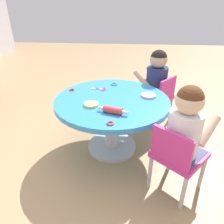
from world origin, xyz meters
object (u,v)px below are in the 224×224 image
Objects in this scene: child_chair_right at (158,97)px; craft_scissors at (101,89)px; seated_child_left at (186,124)px; rolling_pin at (113,110)px; craft_table at (112,111)px; seated_child_right at (157,76)px; child_chair_left at (177,156)px.

craft_scissors is at bearing 117.49° from child_chair_right.
seated_child_left is 2.25× the size of rolling_pin.
craft_table is at bearing 49.45° from seated_child_left.
seated_child_left and seated_child_right have the same top height.
child_chair_left is at bearing -115.14° from rolling_pin.
child_chair_right is (0.91, 0.06, -0.23)m from seated_child_left.
rolling_pin is at bearing -173.55° from craft_table.
craft_table is 1.76× the size of child_chair_right.
craft_table is 1.85× the size of seated_child_left.
rolling_pin is (0.18, 0.47, -0.01)m from seated_child_left.
child_chair_right is 0.65m from craft_scissors.
rolling_pin is at bearing 69.27° from seated_child_left.
child_chair_left is (-0.45, -0.47, -0.08)m from craft_table.
craft_table is 7.00× the size of craft_scissors.
craft_table is 4.16× the size of rolling_pin.
child_chair_right is at bearing -62.51° from craft_scissors.
seated_child_left is 0.94m from seated_child_right.
seated_child_right reaches higher than craft_table.
child_chair_left is 1.05× the size of seated_child_right.
craft_table is 0.25m from craft_scissors.
seated_child_left is 0.94m from child_chair_right.
child_chair_right reaches higher than craft_scissors.
seated_child_left is 0.50m from rolling_pin.
seated_child_right reaches higher than child_chair_right.
child_chair_right is 2.37× the size of rolling_pin.
seated_child_left is 0.95× the size of child_chair_right.
seated_child_right is at bearing 5.42° from seated_child_left.
child_chair_right is 3.98× the size of craft_scissors.
seated_child_right is at bearing 3.70° from child_chair_left.
seated_child_left reaches higher than craft_table.
seated_child_right is 3.79× the size of craft_scissors.
rolling_pin is (0.21, 0.44, 0.21)m from child_chair_left.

